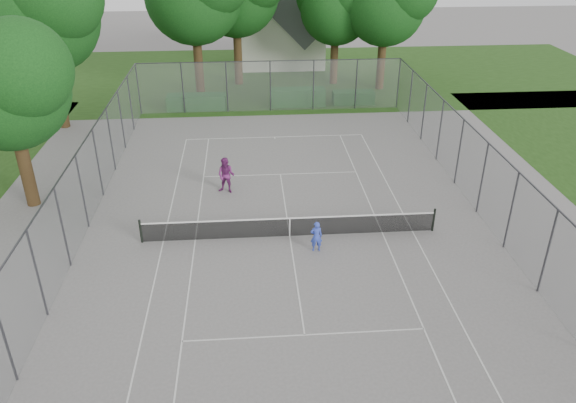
{
  "coord_description": "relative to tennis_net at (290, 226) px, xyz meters",
  "views": [
    {
      "loc": [
        -1.68,
        -20.94,
        12.89
      ],
      "look_at": [
        0.0,
        1.0,
        1.2
      ],
      "focal_mm": 35.0,
      "sensor_mm": 36.0,
      "label": 1
    }
  ],
  "objects": [
    {
      "name": "perimeter_fence",
      "position": [
        0.0,
        0.0,
        1.3
      ],
      "size": [
        18.08,
        34.08,
        3.52
      ],
      "color": "#38383D",
      "rests_on": "ground"
    },
    {
      "name": "tennis_net",
      "position": [
        0.0,
        0.0,
        0.0
      ],
      "size": [
        12.87,
        0.1,
        1.1
      ],
      "color": "black",
      "rests_on": "ground"
    },
    {
      "name": "tree_far_midright",
      "position": [
        5.49,
        23.42,
        5.74
      ],
      "size": [
        6.34,
        5.78,
        9.11
      ],
      "color": "#362513",
      "rests_on": "ground"
    },
    {
      "name": "ground",
      "position": [
        0.0,
        0.0,
        -0.51
      ],
      "size": [
        120.0,
        120.0,
        0.0
      ],
      "primitive_type": "plane",
      "color": "slate",
      "rests_on": "ground"
    },
    {
      "name": "hedge_left",
      "position": [
        -5.19,
        17.75,
        0.01
      ],
      "size": [
        4.14,
        1.24,
        1.04
      ],
      "primitive_type": "cube",
      "color": "#174919",
      "rests_on": "ground"
    },
    {
      "name": "tree_side_front",
      "position": [
        -12.08,
        3.88,
        5.62
      ],
      "size": [
        6.21,
        5.67,
        8.93
      ],
      "color": "#362513",
      "rests_on": "ground"
    },
    {
      "name": "hedge_right",
      "position": [
        6.08,
        18.19,
        -0.06
      ],
      "size": [
        2.99,
        1.1,
        0.9
      ],
      "primitive_type": "cube",
      "color": "#174919",
      "rests_on": "ground"
    },
    {
      "name": "grass_far",
      "position": [
        0.0,
        26.0,
        -0.51
      ],
      "size": [
        60.0,
        20.0,
        0.0
      ],
      "primitive_type": "cube",
      "color": "#1E3F12",
      "rests_on": "ground"
    },
    {
      "name": "girl_player",
      "position": [
        1.01,
        -1.2,
        0.18
      ],
      "size": [
        0.51,
        0.34,
        1.37
      ],
      "primitive_type": "imported",
      "rotation": [
        0.0,
        0.0,
        3.17
      ],
      "color": "blue",
      "rests_on": "ground"
    },
    {
      "name": "tree_side_back",
      "position": [
        -13.49,
        14.73,
        6.91
      ],
      "size": [
        7.51,
        6.86,
        10.79
      ],
      "color": "#362513",
      "rests_on": "ground"
    },
    {
      "name": "court_markings",
      "position": [
        0.0,
        0.0,
        -0.5
      ],
      "size": [
        11.03,
        23.83,
        0.01
      ],
      "color": "silver",
      "rests_on": "ground"
    },
    {
      "name": "house",
      "position": [
        1.64,
        29.93,
        3.11
      ],
      "size": [
        7.22,
        5.6,
        8.99
      ],
      "color": "beige",
      "rests_on": "ground"
    },
    {
      "name": "hedge_mid",
      "position": [
        2.0,
        18.01,
        0.1
      ],
      "size": [
        3.92,
        1.12,
        1.23
      ],
      "primitive_type": "cube",
      "color": "#174919",
      "rests_on": "ground"
    },
    {
      "name": "woman_player",
      "position": [
        -2.83,
        4.52,
        0.41
      ],
      "size": [
        1.08,
        0.95,
        1.85
      ],
      "primitive_type": "imported",
      "rotation": [
        0.0,
        0.0,
        -0.33
      ],
      "color": "#75276A",
      "rests_on": "ground"
    }
  ]
}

